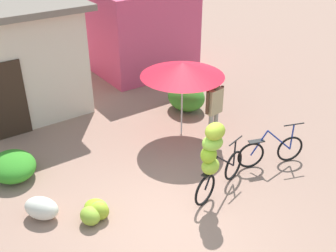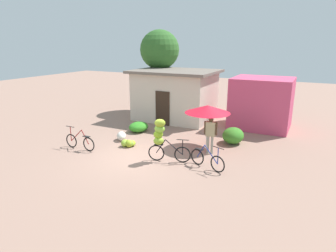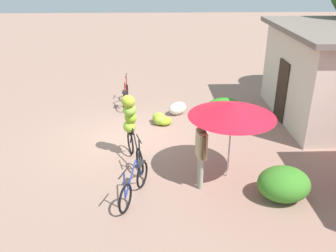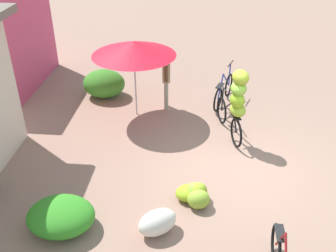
# 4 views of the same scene
# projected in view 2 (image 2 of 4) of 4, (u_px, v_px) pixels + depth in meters

# --- Properties ---
(ground_plane) EXTENTS (60.00, 60.00, 0.00)m
(ground_plane) POSITION_uv_depth(u_px,v_px,m) (139.00, 157.00, 12.36)
(ground_plane) COLOR #997464
(building_low) EXTENTS (5.07, 3.88, 3.07)m
(building_low) POSITION_uv_depth(u_px,v_px,m) (175.00, 95.00, 18.29)
(building_low) COLOR beige
(building_low) RESTS_ON ground
(shop_pink) EXTENTS (3.20, 2.80, 2.83)m
(shop_pink) POSITION_uv_depth(u_px,v_px,m) (261.00, 103.00, 16.45)
(shop_pink) COLOR #D2456C
(shop_pink) RESTS_ON ground
(tree_behind_building) EXTENTS (2.67, 2.67, 5.57)m
(tree_behind_building) POSITION_uv_depth(u_px,v_px,m) (160.00, 51.00, 19.83)
(tree_behind_building) COLOR brown
(tree_behind_building) RESTS_ON ground
(hedge_bush_front_left) EXTENTS (0.98, 1.17, 0.53)m
(hedge_bush_front_left) POSITION_uv_depth(u_px,v_px,m) (139.00, 127.00, 15.90)
(hedge_bush_front_left) COLOR #348D25
(hedge_bush_front_left) RESTS_ON ground
(hedge_bush_front_right) EXTENTS (1.00, 1.18, 0.77)m
(hedge_bush_front_right) POSITION_uv_depth(u_px,v_px,m) (233.00, 136.00, 14.00)
(hedge_bush_front_right) COLOR #3A8327
(hedge_bush_front_right) RESTS_ON ground
(market_umbrella) EXTENTS (2.06, 2.06, 1.99)m
(market_umbrella) POSITION_uv_depth(u_px,v_px,m) (208.00, 109.00, 13.11)
(market_umbrella) COLOR beige
(market_umbrella) RESTS_ON ground
(bicycle_leftmost) EXTENTS (1.70, 0.15, 1.02)m
(bicycle_leftmost) POSITION_uv_depth(u_px,v_px,m) (80.00, 142.00, 13.22)
(bicycle_leftmost) COLOR black
(bicycle_leftmost) RESTS_ON ground
(bicycle_near_pile) EXTENTS (1.71, 0.65, 1.79)m
(bicycle_near_pile) POSITION_uv_depth(u_px,v_px,m) (161.00, 136.00, 11.68)
(bicycle_near_pile) COLOR black
(bicycle_near_pile) RESTS_ON ground
(bicycle_center_loaded) EXTENTS (1.57, 0.59, 0.99)m
(bicycle_center_loaded) POSITION_uv_depth(u_px,v_px,m) (207.00, 160.00, 11.19)
(bicycle_center_loaded) COLOR black
(bicycle_center_loaded) RESTS_ON ground
(banana_pile_on_ground) EXTENTS (0.71, 0.74, 0.36)m
(banana_pile_on_ground) POSITION_uv_depth(u_px,v_px,m) (129.00, 143.00, 13.59)
(banana_pile_on_ground) COLOR #8DB335
(banana_pile_on_ground) RESTS_ON ground
(produce_sack) EXTENTS (0.77, 0.82, 0.44)m
(produce_sack) POSITION_uv_depth(u_px,v_px,m) (121.00, 136.00, 14.47)
(produce_sack) COLOR silver
(produce_sack) RESTS_ON ground
(person_vendor) EXTENTS (0.58, 0.24, 1.67)m
(person_vendor) POSITION_uv_depth(u_px,v_px,m) (211.00, 131.00, 12.51)
(person_vendor) COLOR gray
(person_vendor) RESTS_ON ground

